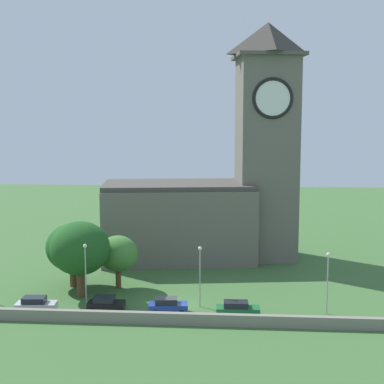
{
  "coord_description": "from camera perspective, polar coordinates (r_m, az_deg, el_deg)",
  "views": [
    {
      "loc": [
        6.39,
        -61.89,
        21.29
      ],
      "look_at": [
        1.1,
        8.39,
        12.06
      ],
      "focal_mm": 52.68,
      "sensor_mm": 36.0,
      "label": 1
    }
  ],
  "objects": [
    {
      "name": "car_silver",
      "position": [
        65.59,
        -15.54,
        -10.93
      ],
      "size": [
        4.54,
        2.51,
        1.78
      ],
      "color": "silver",
      "rests_on": "ground"
    },
    {
      "name": "ground_plane",
      "position": [
        80.04,
        -0.44,
        -7.96
      ],
      "size": [
        200.0,
        200.0,
        0.0
      ],
      "primitive_type": "plane",
      "color": "#3D6633"
    },
    {
      "name": "car_blue",
      "position": [
        63.17,
        -2.48,
        -11.4
      ],
      "size": [
        4.46,
        2.51,
        1.72
      ],
      "color": "#233D9E",
      "rests_on": "ground"
    },
    {
      "name": "tree_riverside_west",
      "position": [
        68.66,
        -11.28,
        -5.63
      ],
      "size": [
        7.13,
        7.13,
        9.16
      ],
      "color": "brown",
      "rests_on": "ground"
    },
    {
      "name": "streetlamp_west_mid",
      "position": [
        64.82,
        -10.74,
        -7.34
      ],
      "size": [
        0.44,
        0.44,
        7.36
      ],
      "color": "#9EA0A5",
      "rests_on": "ground"
    },
    {
      "name": "tree_churchyard",
      "position": [
        71.65,
        -7.51,
        -6.2
      ],
      "size": [
        4.97,
        4.97,
        6.72
      ],
      "color": "brown",
      "rests_on": "ground"
    },
    {
      "name": "car_green",
      "position": [
        62.27,
        4.62,
        -11.72
      ],
      "size": [
        4.74,
        2.26,
        1.69
      ],
      "color": "#1E6B38",
      "rests_on": "ground"
    },
    {
      "name": "tree_riverside_east",
      "position": [
        73.11,
        -11.99,
        -5.51
      ],
      "size": [
        6.73,
        6.73,
        8.15
      ],
      "color": "brown",
      "rests_on": "ground"
    },
    {
      "name": "church",
      "position": [
        85.16,
        2.55,
        0.63
      ],
      "size": [
        30.6,
        15.65,
        35.28
      ],
      "color": "#666056",
      "rests_on": "ground"
    },
    {
      "name": "streetlamp_east_mid",
      "position": [
        63.5,
        13.58,
        -7.98
      ],
      "size": [
        0.44,
        0.44,
        6.89
      ],
      "color": "#9EA0A5",
      "rests_on": "ground"
    },
    {
      "name": "streetlamp_central",
      "position": [
        64.07,
        0.81,
        -7.57
      ],
      "size": [
        0.44,
        0.44,
        7.0
      ],
      "color": "#9EA0A5",
      "rests_on": "ground"
    },
    {
      "name": "car_black",
      "position": [
        64.41,
        -8.72,
        -11.12
      ],
      "size": [
        4.07,
        2.29,
        1.71
      ],
      "color": "black",
      "rests_on": "ground"
    },
    {
      "name": "quay_barrier",
      "position": [
        60.01,
        -2.13,
        -12.68
      ],
      "size": [
        44.72,
        0.7,
        1.25
      ],
      "primitive_type": "cube",
      "color": "gray",
      "rests_on": "ground"
    }
  ]
}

